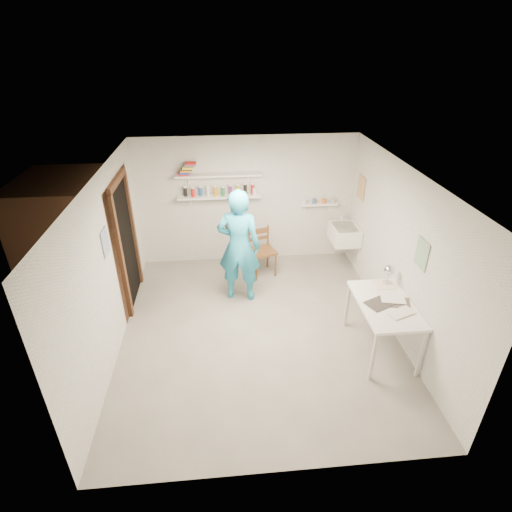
{
  "coord_description": "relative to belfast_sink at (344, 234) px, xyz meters",
  "views": [
    {
      "loc": [
        -0.48,
        -4.7,
        3.88
      ],
      "look_at": [
        0.0,
        0.4,
        1.05
      ],
      "focal_mm": 28.0,
      "sensor_mm": 36.0,
      "label": 1
    }
  ],
  "objects": [
    {
      "name": "floor",
      "position": [
        -1.75,
        -1.7,
        -0.71
      ],
      "size": [
        4.0,
        4.5,
        0.02
      ],
      "primitive_type": "cube",
      "color": "slate",
      "rests_on": "ground"
    },
    {
      "name": "ceiling",
      "position": [
        -1.75,
        -1.7,
        1.71
      ],
      "size": [
        4.0,
        4.5,
        0.02
      ],
      "primitive_type": "cube",
      "color": "silver",
      "rests_on": "wall_back"
    },
    {
      "name": "wall_back",
      "position": [
        -1.75,
        0.56,
        0.5
      ],
      "size": [
        4.0,
        0.02,
        2.4
      ],
      "primitive_type": "cube",
      "color": "silver",
      "rests_on": "ground"
    },
    {
      "name": "wall_front",
      "position": [
        -1.75,
        -3.96,
        0.5
      ],
      "size": [
        4.0,
        0.02,
        2.4
      ],
      "primitive_type": "cube",
      "color": "silver",
      "rests_on": "ground"
    },
    {
      "name": "wall_left",
      "position": [
        -3.76,
        -1.7,
        0.5
      ],
      "size": [
        0.02,
        4.5,
        2.4
      ],
      "primitive_type": "cube",
      "color": "silver",
      "rests_on": "ground"
    },
    {
      "name": "wall_right",
      "position": [
        0.26,
        -1.7,
        0.5
      ],
      "size": [
        0.02,
        4.5,
        2.4
      ],
      "primitive_type": "cube",
      "color": "silver",
      "rests_on": "ground"
    },
    {
      "name": "doorway_recess",
      "position": [
        -3.74,
        -0.65,
        0.3
      ],
      "size": [
        0.02,
        0.9,
        2.0
      ],
      "primitive_type": "cube",
      "color": "black",
      "rests_on": "wall_left"
    },
    {
      "name": "corridor_box",
      "position": [
        -4.45,
        -0.65,
        0.35
      ],
      "size": [
        1.4,
        1.5,
        2.1
      ],
      "primitive_type": "cube",
      "color": "brown",
      "rests_on": "ground"
    },
    {
      "name": "door_lintel",
      "position": [
        -3.72,
        -0.65,
        1.35
      ],
      "size": [
        0.06,
        1.05,
        0.1
      ],
      "primitive_type": "cube",
      "color": "brown",
      "rests_on": "wall_left"
    },
    {
      "name": "door_jamb_near",
      "position": [
        -3.72,
        -1.15,
        0.3
      ],
      "size": [
        0.06,
        0.1,
        2.0
      ],
      "primitive_type": "cube",
      "color": "brown",
      "rests_on": "ground"
    },
    {
      "name": "door_jamb_far",
      "position": [
        -3.72,
        -0.15,
        0.3
      ],
      "size": [
        0.06,
        0.1,
        2.0
      ],
      "primitive_type": "cube",
      "color": "brown",
      "rests_on": "ground"
    },
    {
      "name": "shelf_lower",
      "position": [
        -2.25,
        0.43,
        0.65
      ],
      "size": [
        1.5,
        0.22,
        0.03
      ],
      "primitive_type": "cube",
      "color": "white",
      "rests_on": "wall_back"
    },
    {
      "name": "shelf_upper",
      "position": [
        -2.25,
        0.43,
        1.05
      ],
      "size": [
        1.5,
        0.22,
        0.03
      ],
      "primitive_type": "cube",
      "color": "white",
      "rests_on": "wall_back"
    },
    {
      "name": "ledge_shelf",
      "position": [
        -0.4,
        0.47,
        0.42
      ],
      "size": [
        0.7,
        0.14,
        0.03
      ],
      "primitive_type": "cube",
      "color": "white",
      "rests_on": "wall_back"
    },
    {
      "name": "poster_left",
      "position": [
        -3.74,
        -1.65,
        0.85
      ],
      "size": [
        0.01,
        0.28,
        0.36
      ],
      "primitive_type": "cube",
      "color": "#334C7F",
      "rests_on": "wall_left"
    },
    {
      "name": "poster_right_a",
      "position": [
        0.24,
        0.1,
        0.85
      ],
      "size": [
        0.01,
        0.34,
        0.42
      ],
      "primitive_type": "cube",
      "color": "#995933",
      "rests_on": "wall_right"
    },
    {
      "name": "poster_right_b",
      "position": [
        0.24,
        -2.25,
        0.8
      ],
      "size": [
        0.01,
        0.3,
        0.38
      ],
      "primitive_type": "cube",
      "color": "#3F724C",
      "rests_on": "wall_right"
    },
    {
      "name": "belfast_sink",
      "position": [
        0.0,
        0.0,
        0.0
      ],
      "size": [
        0.48,
        0.6,
        0.3
      ],
      "primitive_type": "cube",
      "color": "white",
      "rests_on": "wall_right"
    },
    {
      "name": "man",
      "position": [
        -1.97,
        -0.79,
        0.25
      ],
      "size": [
        0.78,
        0.6,
        1.91
      ],
      "primitive_type": "imported",
      "rotation": [
        0.0,
        0.0,
        2.92
      ],
      "color": "#279BC4",
      "rests_on": "ground"
    },
    {
      "name": "wall_clock",
      "position": [
        -2.02,
        -0.58,
        0.57
      ],
      "size": [
        0.34,
        0.11,
        0.34
      ],
      "primitive_type": "cylinder",
      "rotation": [
        1.57,
        0.0,
        -0.22
      ],
      "color": "beige",
      "rests_on": "man"
    },
    {
      "name": "wooden_chair",
      "position": [
        -1.52,
        -0.09,
        -0.23
      ],
      "size": [
        0.54,
        0.53,
        0.94
      ],
      "primitive_type": "cube",
      "rotation": [
        0.0,
        0.0,
        0.3
      ],
      "color": "brown",
      "rests_on": "ground"
    },
    {
      "name": "work_table",
      "position": [
        -0.11,
        -2.27,
        -0.31
      ],
      "size": [
        0.71,
        1.18,
        0.78
      ],
      "primitive_type": "cube",
      "color": "white",
      "rests_on": "ground"
    },
    {
      "name": "desk_lamp",
      "position": [
        0.08,
        -1.8,
        0.3
      ],
      "size": [
        0.15,
        0.15,
        0.15
      ],
      "primitive_type": "sphere",
      "color": "silver",
      "rests_on": "work_table"
    },
    {
      "name": "spray_cans",
      "position": [
        -2.25,
        0.43,
        0.75
      ],
      "size": [
        1.32,
        0.06,
        0.17
      ],
      "color": "black",
      "rests_on": "shelf_lower"
    },
    {
      "name": "book_stack",
      "position": [
        -2.78,
        0.43,
        1.18
      ],
      "size": [
        0.32,
        0.14,
        0.22
      ],
      "color": "red",
      "rests_on": "shelf_upper"
    },
    {
      "name": "ledge_pots",
      "position": [
        -0.4,
        0.47,
        0.48
      ],
      "size": [
        0.48,
        0.07,
        0.09
      ],
      "color": "silver",
      "rests_on": "ledge_shelf"
    },
    {
      "name": "papers",
      "position": [
        -0.11,
        -2.27,
        0.1
      ],
      "size": [
        0.3,
        0.22,
        0.02
      ],
      "color": "silver",
      "rests_on": "work_table"
    }
  ]
}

